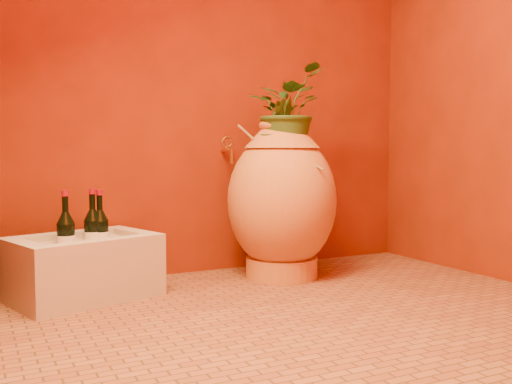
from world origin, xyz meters
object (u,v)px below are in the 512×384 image
wine_bottle_b (66,239)px  wine_bottle_c (93,235)px  stone_basin (83,268)px  wine_bottle_a (100,235)px  wall_tap (228,149)px  amphora (282,200)px

wine_bottle_b → wine_bottle_c: same height
stone_basin → wine_bottle_a: size_ratio=2.15×
stone_basin → wall_tap: 1.06m
amphora → wine_bottle_b: bearing=179.0°
amphora → wine_bottle_c: (-1.00, 0.09, -0.14)m
stone_basin → wine_bottle_a: wine_bottle_a is taller
amphora → wall_tap: 0.44m
wine_bottle_c → wall_tap: (0.80, 0.18, 0.42)m
amphora → wine_bottle_a: amphora is taller
amphora → stone_basin: (-1.06, 0.02, -0.28)m
wall_tap → wine_bottle_c: bearing=-167.4°
amphora → wine_bottle_a: (-0.96, 0.09, -0.14)m
wine_bottle_b → wall_tap: size_ratio=2.24×
amphora → wine_bottle_c: amphora is taller
amphora → wine_bottle_b: amphora is taller
stone_basin → amphora: bearing=-1.3°
wine_bottle_b → wine_bottle_c: bearing=28.4°
stone_basin → wine_bottle_a: bearing=35.4°
amphora → stone_basin: bearing=178.7°
wine_bottle_a → wine_bottle_b: wine_bottle_b is taller
wine_bottle_a → amphora: bearing=-5.4°
wine_bottle_b → wine_bottle_c: 0.15m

